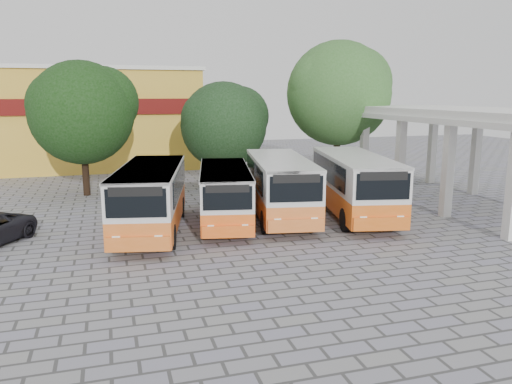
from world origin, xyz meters
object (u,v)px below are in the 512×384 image
object	(u,v)px
bus_far_left	(151,195)
bus_far_right	(355,181)
bus_centre_right	(280,184)
bus_centre_left	(225,192)

from	to	relation	value
bus_far_left	bus_far_right	size ratio (longest dim) A/B	0.96
bus_far_right	bus_centre_right	bearing A→B (deg)	-179.42
bus_centre_left	bus_far_right	xyz separation A→B (m)	(6.66, -0.45, 0.24)
bus_centre_left	bus_far_right	distance (m)	6.68
bus_far_left	bus_centre_left	distance (m)	3.58
bus_far_left	bus_centre_right	bearing A→B (deg)	19.38
bus_far_left	bus_far_right	bearing A→B (deg)	12.51
bus_far_left	bus_far_right	xyz separation A→B (m)	(10.20, 0.09, 0.07)
bus_far_left	bus_centre_left	bearing A→B (deg)	20.66
bus_far_right	bus_centre_left	bearing A→B (deg)	-172.00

